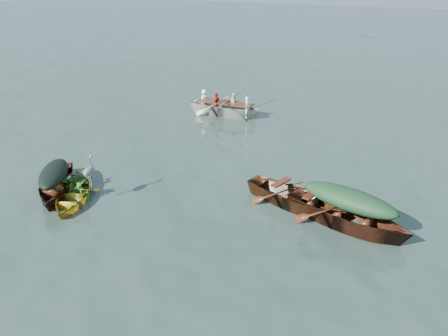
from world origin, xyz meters
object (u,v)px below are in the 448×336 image
at_px(open_wooden_boat, 295,207).
at_px(heron, 90,176).
at_px(rowed_boat, 225,115).
at_px(green_tarp_boat, 346,226).
at_px(dark_covered_boat, 57,192).
at_px(yellow_dinghy, 73,203).

xyz_separation_m(open_wooden_boat, heron, (-5.16, -2.12, 0.81)).
xyz_separation_m(rowed_boat, heron, (-0.03, -8.61, 0.81)).
height_order(green_tarp_boat, rowed_boat, rowed_boat).
height_order(dark_covered_boat, green_tarp_boat, green_tarp_boat).
relative_size(green_tarp_boat, heron, 4.90).
xyz_separation_m(green_tarp_boat, rowed_boat, (-6.57, 6.89, 0.00)).
bearing_deg(heron, yellow_dinghy, -174.81).
relative_size(rowed_boat, heron, 4.95).
bearing_deg(yellow_dinghy, open_wooden_boat, -0.36).
xyz_separation_m(dark_covered_boat, open_wooden_boat, (6.51, 2.11, 0.00)).
bearing_deg(green_tarp_boat, open_wooden_boat, 90.00).
relative_size(yellow_dinghy, rowed_boat, 0.59).
bearing_deg(heron, rowed_boat, 66.52).
bearing_deg(yellow_dinghy, dark_covered_boat, 139.08).
relative_size(yellow_dinghy, dark_covered_boat, 0.75).
height_order(rowed_boat, heron, heron).
relative_size(open_wooden_boat, rowed_boat, 0.91).
xyz_separation_m(dark_covered_boat, green_tarp_boat, (7.95, 1.71, 0.00)).
bearing_deg(heron, open_wooden_boat, -0.91).
height_order(dark_covered_boat, rowed_boat, rowed_boat).
bearing_deg(yellow_dinghy, green_tarp_boat, -7.61).
height_order(open_wooden_boat, heron, heron).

